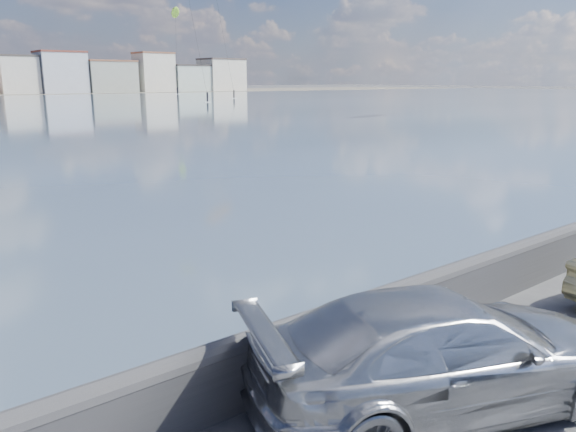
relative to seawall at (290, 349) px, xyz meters
name	(u,v)px	position (x,y,z in m)	size (l,w,h in m)	color
seawall	(290,349)	(0.00, 0.00, 0.00)	(400.00, 0.36, 1.08)	#28282B
car_silver	(445,351)	(1.34, -1.73, 0.23)	(2.26, 5.57, 1.62)	#A2A5A9
kitesurfer_1	(175,14)	(81.13, 156.35, 23.24)	(7.86, 10.98, 26.11)	#8CD826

